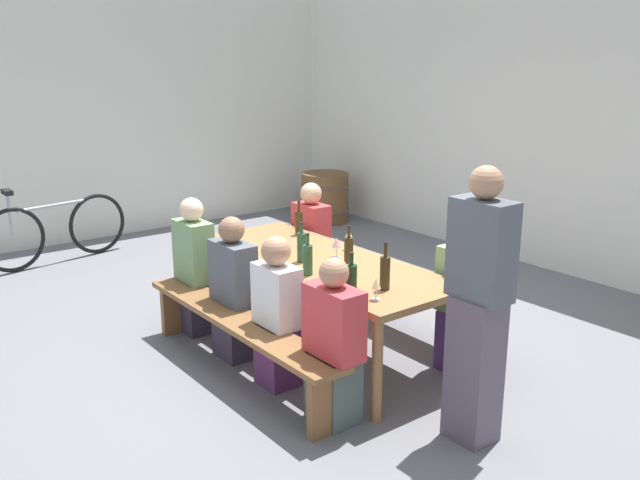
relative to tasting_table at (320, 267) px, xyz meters
The scene contains 25 objects.
ground_plane 0.68m from the tasting_table, ahead, with size 24.00×24.00×0.00m, color slate.
back_wall 3.46m from the tasting_table, 90.00° to the left, with size 14.00×0.20×3.20m, color silver.
side_wall 4.59m from the tasting_table, behind, with size 0.20×7.08×3.20m, color silver.
tasting_table is the anchor object (origin of this frame).
bench_near 0.81m from the tasting_table, 90.00° to the right, with size 2.23×0.30×0.45m.
bench_far 0.81m from the tasting_table, 90.00° to the left, with size 2.23×0.30×0.45m.
wine_bottle_0 0.77m from the tasting_table, 156.35° to the left, with size 0.07×0.07×0.30m.
wine_bottle_1 0.44m from the tasting_table, 50.33° to the right, with size 0.07×0.07×0.30m.
wine_bottle_2 0.84m from the tasting_table, ahead, with size 0.07×0.07×0.33m.
wine_bottle_3 0.35m from the tasting_table, ahead, with size 0.07×0.07×0.31m.
wine_bottle_4 0.86m from the tasting_table, 23.75° to the right, with size 0.08×0.08×0.29m.
wine_bottle_5 0.24m from the tasting_table, 101.42° to the right, with size 0.07×0.07×0.30m.
wine_glass_0 0.39m from the tasting_table, 99.89° to the left, with size 0.07×0.07×0.16m.
wine_glass_1 0.69m from the tasting_table, 18.19° to the right, with size 0.07×0.07×0.15m.
wine_glass_2 0.23m from the tasting_table, 72.46° to the left, with size 0.07×0.07×0.16m.
wine_glass_3 0.99m from the tasting_table, 16.09° to the right, with size 0.06×0.06×0.15m.
seated_guest_near_0 1.11m from the tasting_table, 147.43° to the right, with size 0.37×0.24×1.15m.
seated_guest_near_1 0.68m from the tasting_table, 116.92° to the right, with size 0.40×0.24×1.11m.
seated_guest_near_2 0.68m from the tasting_table, 64.52° to the right, with size 0.35×0.24×1.09m.
seated_guest_near_3 1.10m from the tasting_table, 33.20° to the right, with size 0.41×0.24×1.08m.
seated_guest_far_0 1.09m from the tasting_table, 146.67° to the left, with size 0.36×0.24×1.14m.
seated_guest_far_1 1.09m from the tasting_table, 33.36° to the left, with size 0.35×0.24×1.14m.
standing_host 1.58m from the tasting_table, ahead, with size 0.37×0.24×1.68m.
wine_barrel 4.31m from the tasting_table, 141.40° to the left, with size 0.68×0.68×0.68m.
parked_bicycle_0 3.78m from the tasting_table, 166.28° to the right, with size 0.34×1.67×0.90m.
Camera 1 is at (3.96, -3.06, 2.27)m, focal length 38.37 mm.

